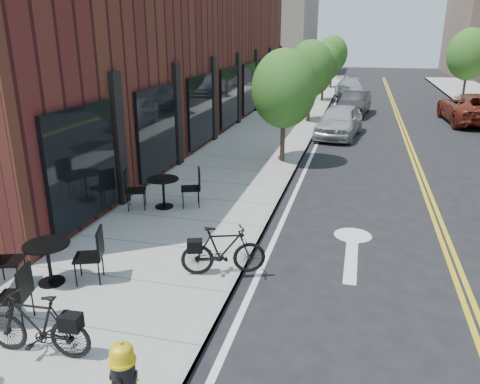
% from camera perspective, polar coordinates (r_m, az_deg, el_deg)
% --- Properties ---
extents(ground, '(120.00, 120.00, 0.00)m').
position_cam_1_polar(ground, '(8.35, -1.23, -12.87)').
color(ground, black).
rests_on(ground, ground).
extents(sidewalk_near, '(4.00, 70.00, 0.12)m').
position_cam_1_polar(sidewalk_near, '(17.82, 1.21, 4.78)').
color(sidewalk_near, '#9E9B93').
rests_on(sidewalk_near, ground).
extents(building_near, '(5.00, 28.00, 7.00)m').
position_cam_1_polar(building_near, '(22.49, -7.96, 16.41)').
color(building_near, '#4B1918').
rests_on(building_near, ground).
extents(bg_building_left, '(8.00, 14.00, 10.00)m').
position_cam_1_polar(bg_building_left, '(55.73, 4.38, 19.41)').
color(bg_building_left, '#726656').
rests_on(bg_building_left, ground).
extents(tree_near_a, '(2.20, 2.20, 3.81)m').
position_cam_1_polar(tree_near_a, '(16.13, 5.40, 12.42)').
color(tree_near_a, '#382B1E').
rests_on(tree_near_a, sidewalk_near).
extents(tree_near_b, '(2.30, 2.30, 3.98)m').
position_cam_1_polar(tree_near_b, '(24.03, 8.59, 14.65)').
color(tree_near_b, '#382B1E').
rests_on(tree_near_b, sidewalk_near).
extents(tree_near_c, '(2.10, 2.10, 3.67)m').
position_cam_1_polar(tree_near_c, '(31.99, 10.20, 15.22)').
color(tree_near_c, '#382B1E').
rests_on(tree_near_c, sidewalk_near).
extents(tree_near_d, '(2.40, 2.40, 4.11)m').
position_cam_1_polar(tree_near_d, '(39.94, 11.20, 16.21)').
color(tree_near_d, '#382B1E').
rests_on(tree_near_d, sidewalk_near).
extents(tree_far_c, '(2.80, 2.80, 4.62)m').
position_cam_1_polar(tree_far_c, '(35.49, 26.15, 14.85)').
color(tree_far_c, '#382B1E').
rests_on(tree_far_c, sidewalk_far).
extents(fire_hydrant, '(0.47, 0.47, 0.87)m').
position_cam_1_polar(fire_hydrant, '(6.14, -14.01, -20.72)').
color(fire_hydrant, maroon).
rests_on(fire_hydrant, sidewalk_near).
extents(bicycle_left, '(1.60, 0.54, 0.95)m').
position_cam_1_polar(bicycle_left, '(7.21, -23.51, -14.64)').
color(bicycle_left, black).
rests_on(bicycle_left, sidewalk_near).
extents(bicycle_right, '(1.63, 0.94, 0.94)m').
position_cam_1_polar(bicycle_right, '(8.67, -2.05, -7.13)').
color(bicycle_right, black).
rests_on(bicycle_right, sidewalk_near).
extents(bistro_set_a, '(1.89, 1.10, 1.00)m').
position_cam_1_polar(bistro_set_a, '(9.00, -22.34, -7.40)').
color(bistro_set_a, black).
rests_on(bistro_set_a, sidewalk_near).
extents(bistro_set_c, '(1.89, 1.13, 1.00)m').
position_cam_1_polar(bistro_set_c, '(12.07, -9.33, 0.43)').
color(bistro_set_c, black).
rests_on(bistro_set_c, sidewalk_near).
extents(parked_car_a, '(2.18, 4.28, 1.39)m').
position_cam_1_polar(parked_car_a, '(21.29, 12.01, 8.45)').
color(parked_car_a, '#A8ACB1').
rests_on(parked_car_a, ground).
extents(parked_car_b, '(1.81, 4.09, 1.30)m').
position_cam_1_polar(parked_car_b, '(27.41, 13.80, 10.48)').
color(parked_car_b, black).
rests_on(parked_car_b, ground).
extents(parked_car_c, '(2.38, 4.76, 1.33)m').
position_cam_1_polar(parked_car_c, '(34.12, 13.23, 12.09)').
color(parked_car_c, '#A3A2A7').
rests_on(parked_car_c, ground).
extents(parked_car_far, '(2.83, 5.58, 1.51)m').
position_cam_1_polar(parked_car_far, '(26.81, 26.38, 9.13)').
color(parked_car_far, maroon).
rests_on(parked_car_far, ground).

